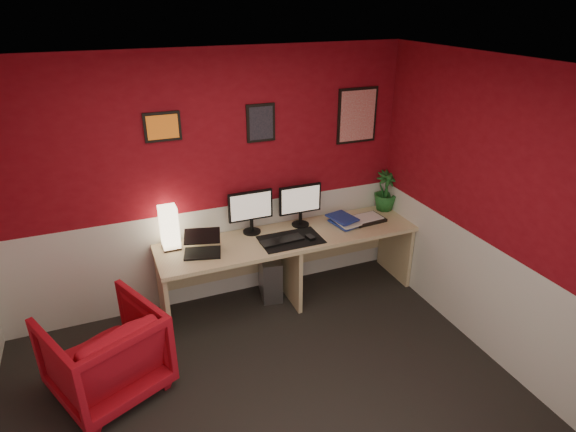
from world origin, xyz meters
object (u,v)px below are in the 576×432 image
Objects in this scene: desk at (289,268)px; pc_tower at (270,274)px; shoji_lamp at (169,229)px; zen_tray at (367,219)px; potted_plant at (385,191)px; monitor_right at (301,199)px; armchair at (105,353)px; laptop at (202,243)px; monitor_left at (251,206)px.

pc_tower is (-0.16, 0.17, -0.14)m from desk.
shoji_lamp is 2.03m from zen_tray.
potted_plant is (2.34, 0.02, 0.02)m from shoji_lamp.
armchair is at bearing -157.65° from monitor_right.
laptop is 0.97m from pc_tower.
potted_plant reaches higher than pc_tower.
shoji_lamp is 0.69× the size of monitor_right.
armchair is (-1.81, -0.64, -0.00)m from desk.
shoji_lamp reaches higher than zen_tray.
monitor_left is at bearing 176.77° from monitor_right.
monitor_left is 1.00× the size of monitor_right.
laptop reaches higher than armchair.
armchair is (-1.66, -0.81, 0.14)m from pc_tower.
potted_plant is (1.54, -0.01, -0.07)m from monitor_left.
desk is 0.71m from monitor_right.
zen_tray is at bearing 1.56° from desk.
pc_tower is 1.85m from armchair.
laptop is at bearing -42.84° from shoji_lamp.
desk is 6.50× the size of shoji_lamp.
shoji_lamp reaches higher than laptop.
armchair is at bearing -166.20° from zen_tray.
shoji_lamp is 1.21× the size of laptop.
armchair is (-2.01, -0.83, -0.66)m from monitor_right.
shoji_lamp is at bearing -154.40° from armchair.
zen_tray is (0.69, -0.16, -0.28)m from monitor_right.
monitor_left is at bearing 179.66° from potted_plant.
monitor_right is at bearing 166.77° from zen_tray.
monitor_right is at bearing -178.87° from potted_plant.
monitor_left is at bearing 1.77° from shoji_lamp.
armchair reaches higher than pc_tower.
zen_tray is at bearing -150.79° from potted_plant.
armchair is at bearing -129.73° from shoji_lamp.
desk is at bearing -170.35° from potted_plant.
monitor_right reaches higher than desk.
zen_tray is 2.81m from armchair.
monitor_left is 1.66× the size of zen_tray.
monitor_right reaches higher than armchair.
zen_tray reaches higher than armchair.
zen_tray is at bearing 2.70° from pc_tower.
armchair is at bearing -150.18° from monitor_left.
desk is at bearing 174.76° from armchair.
laptop is 1.11m from monitor_right.
pc_tower is (-1.05, 0.14, -0.52)m from zen_tray.
shoji_lamp reaches higher than desk.
desk is at bearing 17.06° from laptop.
monitor_right is (0.52, -0.03, 0.00)m from monitor_left.
shoji_lamp is at bearing -178.23° from monitor_left.
zen_tray is 0.78× the size of pc_tower.
laptop is 0.64m from monitor_left.
desk is 0.97m from zen_tray.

